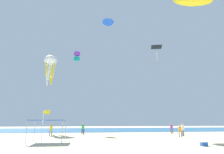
{
  "coord_description": "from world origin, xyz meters",
  "views": [
    {
      "loc": [
        -3.94,
        -19.39,
        2.09
      ],
      "look_at": [
        0.39,
        14.77,
        10.25
      ],
      "focal_mm": 29.76,
      "sensor_mm": 36.0,
      "label": 1
    }
  ],
  "objects_px": {
    "person_leftmost": "(183,128)",
    "kite_box_purple": "(77,56)",
    "cooler_box": "(204,144)",
    "kite_octopus_white": "(51,62)",
    "person_central": "(180,130)",
    "banner_flag": "(44,123)",
    "kite_inflatable_yellow": "(193,0)",
    "kite_delta_blue": "(108,21)",
    "person_far_shore": "(83,128)",
    "canopy_tent": "(48,121)",
    "person_near_tent": "(51,129)",
    "person_rightmost": "(172,128)",
    "kite_diamond_black": "(156,48)"
  },
  "relations": [
    {
      "from": "person_near_tent",
      "to": "kite_octopus_white",
      "type": "bearing_deg",
      "value": -108.38
    },
    {
      "from": "person_leftmost",
      "to": "kite_delta_blue",
      "type": "height_order",
      "value": "kite_delta_blue"
    },
    {
      "from": "person_near_tent",
      "to": "kite_diamond_black",
      "type": "distance_m",
      "value": 28.13
    },
    {
      "from": "person_near_tent",
      "to": "person_far_shore",
      "type": "relative_size",
      "value": 0.94
    },
    {
      "from": "person_leftmost",
      "to": "kite_box_purple",
      "type": "relative_size",
      "value": 0.89
    },
    {
      "from": "person_near_tent",
      "to": "person_far_shore",
      "type": "xyz_separation_m",
      "value": [
        4.38,
        3.4,
        0.06
      ]
    },
    {
      "from": "cooler_box",
      "to": "kite_octopus_white",
      "type": "height_order",
      "value": "kite_octopus_white"
    },
    {
      "from": "kite_octopus_white",
      "to": "kite_inflatable_yellow",
      "type": "bearing_deg",
      "value": -57.81
    },
    {
      "from": "person_near_tent",
      "to": "kite_box_purple",
      "type": "height_order",
      "value": "kite_box_purple"
    },
    {
      "from": "canopy_tent",
      "to": "person_rightmost",
      "type": "distance_m",
      "value": 20.57
    },
    {
      "from": "person_leftmost",
      "to": "kite_inflatable_yellow",
      "type": "xyz_separation_m",
      "value": [
        3.46,
        -0.57,
        20.49
      ]
    },
    {
      "from": "person_far_shore",
      "to": "kite_inflatable_yellow",
      "type": "height_order",
      "value": "kite_inflatable_yellow"
    },
    {
      "from": "kite_octopus_white",
      "to": "person_central",
      "type": "bearing_deg",
      "value": -64.57
    },
    {
      "from": "person_far_shore",
      "to": "kite_box_purple",
      "type": "xyz_separation_m",
      "value": [
        -2.06,
        7.98,
        14.92
      ]
    },
    {
      "from": "person_central",
      "to": "kite_delta_blue",
      "type": "height_order",
      "value": "kite_delta_blue"
    },
    {
      "from": "person_leftmost",
      "to": "kite_octopus_white",
      "type": "relative_size",
      "value": 0.28
    },
    {
      "from": "kite_inflatable_yellow",
      "to": "kite_octopus_white",
      "type": "xyz_separation_m",
      "value": [
        -24.92,
        13.83,
        -7.24
      ]
    },
    {
      "from": "kite_inflatable_yellow",
      "to": "person_central",
      "type": "bearing_deg",
      "value": -162.36
    },
    {
      "from": "kite_delta_blue",
      "to": "kite_box_purple",
      "type": "distance_m",
      "value": 10.56
    },
    {
      "from": "canopy_tent",
      "to": "kite_inflatable_yellow",
      "type": "distance_m",
      "value": 28.86
    },
    {
      "from": "person_far_shore",
      "to": "kite_inflatable_yellow",
      "type": "xyz_separation_m",
      "value": [
        17.48,
        -6.4,
        20.52
      ]
    },
    {
      "from": "person_leftmost",
      "to": "person_central",
      "type": "bearing_deg",
      "value": -166.01
    },
    {
      "from": "canopy_tent",
      "to": "kite_diamond_black",
      "type": "xyz_separation_m",
      "value": [
        18.94,
        17.48,
        16.11
      ]
    },
    {
      "from": "kite_diamond_black",
      "to": "kite_octopus_white",
      "type": "bearing_deg",
      "value": 103.31
    },
    {
      "from": "person_central",
      "to": "kite_octopus_white",
      "type": "distance_m",
      "value": 28.41
    },
    {
      "from": "person_central",
      "to": "person_rightmost",
      "type": "bearing_deg",
      "value": 108.38
    },
    {
      "from": "person_central",
      "to": "kite_box_purple",
      "type": "xyz_separation_m",
      "value": [
        -14.94,
        15.21,
        15.03
      ]
    },
    {
      "from": "canopy_tent",
      "to": "banner_flag",
      "type": "xyz_separation_m",
      "value": [
        -0.12,
        -1.51,
        -0.19
      ]
    },
    {
      "from": "person_central",
      "to": "kite_delta_blue",
      "type": "bearing_deg",
      "value": 155.22
    },
    {
      "from": "kite_inflatable_yellow",
      "to": "cooler_box",
      "type": "bearing_deg",
      "value": -118.57
    },
    {
      "from": "person_central",
      "to": "cooler_box",
      "type": "distance_m",
      "value": 8.92
    },
    {
      "from": "cooler_box",
      "to": "kite_delta_blue",
      "type": "distance_m",
      "value": 32.87
    },
    {
      "from": "cooler_box",
      "to": "kite_box_purple",
      "type": "distance_m",
      "value": 31.24
    },
    {
      "from": "kite_box_purple",
      "to": "kite_octopus_white",
      "type": "height_order",
      "value": "kite_box_purple"
    },
    {
      "from": "kite_box_purple",
      "to": "banner_flag",
      "type": "bearing_deg",
      "value": 46.39
    },
    {
      "from": "kite_inflatable_yellow",
      "to": "kite_box_purple",
      "type": "distance_m",
      "value": 24.9
    },
    {
      "from": "person_leftmost",
      "to": "kite_octopus_white",
      "type": "xyz_separation_m",
      "value": [
        -21.46,
        13.27,
        13.25
      ]
    },
    {
      "from": "canopy_tent",
      "to": "kite_inflatable_yellow",
      "type": "xyz_separation_m",
      "value": [
        20.76,
        4.8,
        19.47
      ]
    },
    {
      "from": "canopy_tent",
      "to": "person_leftmost",
      "type": "xyz_separation_m",
      "value": [
        17.3,
        5.37,
        -1.02
      ]
    },
    {
      "from": "person_near_tent",
      "to": "kite_inflatable_yellow",
      "type": "xyz_separation_m",
      "value": [
        21.86,
        -3.01,
        20.57
      ]
    },
    {
      "from": "cooler_box",
      "to": "kite_inflatable_yellow",
      "type": "relative_size",
      "value": 0.08
    },
    {
      "from": "kite_octopus_white",
      "to": "person_far_shore",
      "type": "bearing_deg",
      "value": -73.74
    },
    {
      "from": "canopy_tent",
      "to": "kite_box_purple",
      "type": "bearing_deg",
      "value": 86.35
    },
    {
      "from": "kite_box_purple",
      "to": "kite_octopus_white",
      "type": "relative_size",
      "value": 0.32
    },
    {
      "from": "person_leftmost",
      "to": "kite_box_purple",
      "type": "height_order",
      "value": "kite_box_purple"
    },
    {
      "from": "banner_flag",
      "to": "cooler_box",
      "type": "relative_size",
      "value": 5.38
    },
    {
      "from": "person_far_shore",
      "to": "banner_flag",
      "type": "relative_size",
      "value": 0.57
    },
    {
      "from": "kite_delta_blue",
      "to": "person_rightmost",
      "type": "bearing_deg",
      "value": 168.14
    },
    {
      "from": "person_leftmost",
      "to": "person_central",
      "type": "height_order",
      "value": "person_leftmost"
    },
    {
      "from": "person_rightmost",
      "to": "cooler_box",
      "type": "xyz_separation_m",
      "value": [
        -3.94,
        -14.79,
        -0.81
      ]
    }
  ]
}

